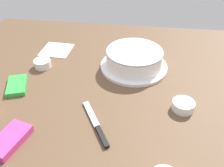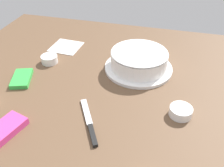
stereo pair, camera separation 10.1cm
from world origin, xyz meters
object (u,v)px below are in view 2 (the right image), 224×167
Objects in this scene: sprinkle_bowl_pink at (49,59)px; candy_box_lower at (5,130)px; paper_napkin at (66,47)px; candy_box_upper at (22,78)px; spreading_knife at (90,125)px; frosted_cake at (139,60)px; sprinkle_bowl_yellow at (181,111)px.

candy_box_lower is (-0.45, -0.05, -0.01)m from sprinkle_bowl_pink.
sprinkle_bowl_pink is 0.17m from paper_napkin.
candy_box_lower is at bearing -173.06° from sprinkle_bowl_pink.
paper_napkin is at bearing -30.25° from candy_box_upper.
frosted_cake is at bearing -14.17° from spreading_knife.
paper_napkin is (0.38, 0.62, -0.01)m from sprinkle_bowl_yellow.
candy_box_lower is 1.09× the size of candy_box_upper.
candy_box_upper is (-0.17, 0.05, -0.01)m from sprinkle_bowl_pink.
candy_box_upper is at bearing 114.40° from frosted_cake.
candy_box_lower is at bearing 112.50° from sprinkle_bowl_yellow.
frosted_cake is 2.10× the size of paper_napkin.
sprinkle_bowl_pink is (0.35, 0.33, 0.01)m from spreading_knife.
frosted_cake reaches higher than candy_box_lower.
frosted_cake is 0.43m from paper_napkin.
frosted_cake is at bearing -84.46° from candy_box_upper.
candy_box_upper is at bearing 36.43° from candy_box_lower.
sprinkle_bowl_pink reaches higher than candy_box_lower.
frosted_cake is 2.17× the size of candy_box_lower.
candy_box_upper is 0.89× the size of paper_napkin.
paper_napkin is (0.16, -0.01, -0.02)m from sprinkle_bowl_pink.
spreading_knife is at bearing -137.04° from sprinkle_bowl_pink.
frosted_cake reaches higher than sprinkle_bowl_yellow.
sprinkle_bowl_yellow is at bearing -65.56° from spreading_knife.
candy_box_lower is at bearing 110.27° from spreading_knife.
spreading_knife is 0.42m from candy_box_upper.
candy_box_upper reaches higher than paper_napkin.
frosted_cake is at bearing -83.17° from sprinkle_bowl_pink.
candy_box_upper is at bearing 64.08° from spreading_knife.
spreading_knife is 2.56× the size of sprinkle_bowl_yellow.
candy_box_lower is (-0.50, 0.37, -0.04)m from frosted_cake.
sprinkle_bowl_yellow is 0.72m from paper_napkin.
sprinkle_bowl_yellow reaches higher than spreading_knife.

